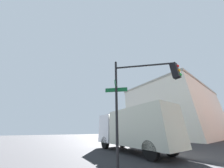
# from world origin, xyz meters

# --- Properties ---
(traffic_signal_near) EXTENTS (2.68, 2.67, 5.03)m
(traffic_signal_near) POSITION_xyz_m (-5.88, -6.27, 3.55)
(traffic_signal_near) COLOR black
(traffic_signal_near) RESTS_ON ground_plane
(building_stucco) EXTENTS (14.45, 22.15, 11.18)m
(building_stucco) POSITION_xyz_m (-15.07, 18.92, 5.60)
(building_stucco) COLOR beige
(building_stucco) RESTS_ON ground_plane
(box_truck_second) EXTENTS (7.58, 2.72, 3.10)m
(box_truck_second) POSITION_xyz_m (-9.71, -3.43, 1.75)
(box_truck_second) COLOR silver
(box_truck_second) RESTS_ON ground_plane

